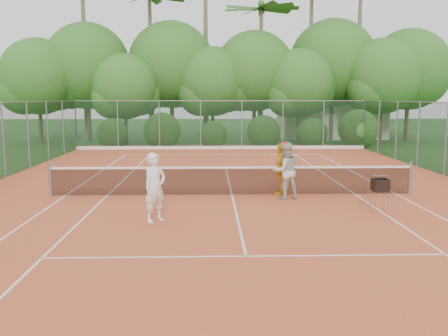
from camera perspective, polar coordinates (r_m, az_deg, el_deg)
The scene contains 14 objects.
ground at distance 16.50m, azimuth 0.92°, elevation -3.20°, with size 120.00×120.00×0.00m, color #204B1A.
clay_court at distance 16.49m, azimuth 0.92°, elevation -3.16°, with size 18.00×36.00×0.02m, color #CA562E.
club_building at distance 41.36m, azimuth 12.00°, elevation 5.50°, with size 8.00×5.00×3.00m, color beige.
tennis_net at distance 16.40m, azimuth 0.92°, elevation -1.37°, with size 11.97×0.10×1.10m.
player_white at distance 12.99m, azimuth -7.89°, elevation -2.22°, with size 0.66×0.43×1.80m, color white.
player_center_grp at distance 15.92m, azimuth 7.02°, elevation -0.30°, with size 1.02×0.89×1.82m.
player_yellow at distance 16.60m, azimuth 6.58°, elevation -0.08°, with size 1.01×0.42×1.73m, color gold.
ball_hopper at distance 14.62m, azimuth 17.42°, elevation -1.95°, with size 0.41×0.41×0.95m.
stray_ball_a at distance 26.26m, azimuth -0.12°, elevation 1.13°, with size 0.07×0.07×0.07m, color #B6D130.
stray_ball_b at distance 27.29m, azimuth -2.84°, elevation 1.39°, with size 0.07×0.07×0.07m, color gold.
stray_ball_c at distance 27.05m, azimuth 5.40°, elevation 1.30°, with size 0.07×0.07×0.07m, color #DAEB36.
court_markings at distance 16.49m, azimuth 0.92°, elevation -3.12°, with size 11.03×23.83×0.01m.
fence_back at distance 31.22m, azimuth -0.32°, elevation 4.94°, with size 18.07×0.07×3.00m.
tropical_treeline at distance 36.50m, azimuth 1.77°, elevation 11.03°, with size 32.10×8.49×15.03m.
Camera 1 is at (-0.73, -16.16, 3.22)m, focal length 40.00 mm.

